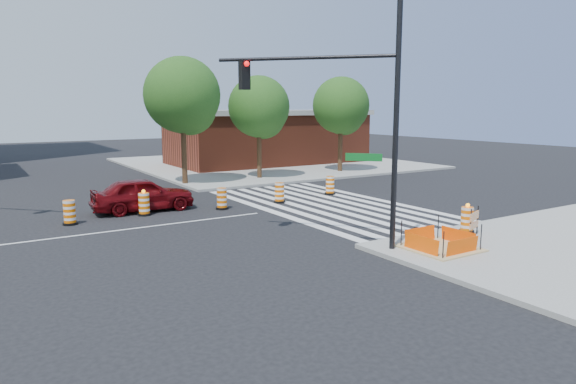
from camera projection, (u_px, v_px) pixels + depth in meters
name	position (u px, v px, depth m)	size (l,w,h in m)	color
ground	(99.00, 233.00, 19.89)	(120.00, 120.00, 0.00)	black
sidewalk_ne	(268.00, 163.00, 44.38)	(22.00, 22.00, 0.15)	gray
crosswalk_east	(326.00, 205.00, 25.67)	(6.75, 13.50, 0.01)	silver
lane_centerline	(99.00, 233.00, 19.89)	(14.00, 0.12, 0.01)	silver
excavation_pit	(440.00, 247.00, 17.10)	(2.20, 2.20, 0.90)	tan
brick_storefront	(268.00, 137.00, 44.02)	(16.50, 8.50, 4.60)	maroon
red_coupe	(143.00, 194.00, 23.99)	(1.88, 4.66, 1.59)	#5B070B
signal_pole_se	(344.00, 103.00, 16.80)	(4.22, 4.62, 8.09)	black
pit_drum	(467.00, 220.00, 19.24)	(0.57, 0.57, 1.13)	black
barricade	(474.00, 220.00, 18.69)	(0.87, 0.37, 1.08)	#EB6504
tree_north_c	(183.00, 100.00, 31.22)	(4.64, 4.64, 7.88)	#382314
tree_north_d	(259.00, 110.00, 33.90)	(4.06, 4.06, 6.91)	#382314
tree_north_e	(341.00, 109.00, 37.58)	(4.15, 4.15, 7.05)	#382314
median_drum_3	(70.00, 213.00, 21.22)	(0.60, 0.60, 1.02)	black
median_drum_4	(144.00, 205.00, 23.05)	(0.60, 0.60, 1.18)	black
median_drum_5	(222.00, 199.00, 24.46)	(0.60, 0.60, 1.02)	black
median_drum_6	(279.00, 193.00, 26.16)	(0.60, 0.60, 1.02)	black
median_drum_7	(330.00, 186.00, 28.63)	(0.60, 0.60, 1.02)	black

